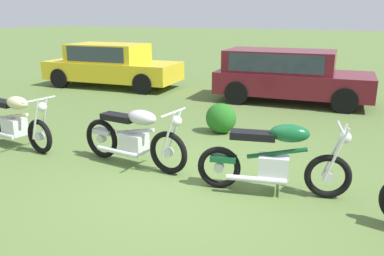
% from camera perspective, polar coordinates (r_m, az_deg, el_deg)
% --- Properties ---
extents(ground_plane, '(120.00, 120.00, 0.00)m').
position_cam_1_polar(ground_plane, '(5.74, -1.56, -8.29)').
color(ground_plane, '#567038').
extents(motorcycle_cream, '(2.10, 0.64, 1.02)m').
position_cam_1_polar(motorcycle_cream, '(7.95, -24.40, 0.93)').
color(motorcycle_cream, black).
rests_on(motorcycle_cream, ground).
extents(motorcycle_silver, '(2.05, 0.64, 1.02)m').
position_cam_1_polar(motorcycle_silver, '(6.38, -8.42, -1.29)').
color(motorcycle_silver, black).
rests_on(motorcycle_silver, ground).
extents(motorcycle_green, '(2.03, 0.86, 1.02)m').
position_cam_1_polar(motorcycle_green, '(5.45, 11.86, -4.44)').
color(motorcycle_green, black).
rests_on(motorcycle_green, ground).
extents(car_yellow, '(4.66, 2.23, 1.43)m').
position_cam_1_polar(car_yellow, '(13.66, -11.67, 9.20)').
color(car_yellow, gold).
rests_on(car_yellow, ground).
extents(car_burgundy, '(4.31, 2.21, 1.43)m').
position_cam_1_polar(car_burgundy, '(11.31, 13.51, 7.88)').
color(car_burgundy, maroon).
rests_on(car_burgundy, ground).
extents(shrub_low, '(0.64, 0.52, 0.63)m').
position_cam_1_polar(shrub_low, '(8.13, 4.21, 1.41)').
color(shrub_low, '#23681E').
rests_on(shrub_low, ground).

